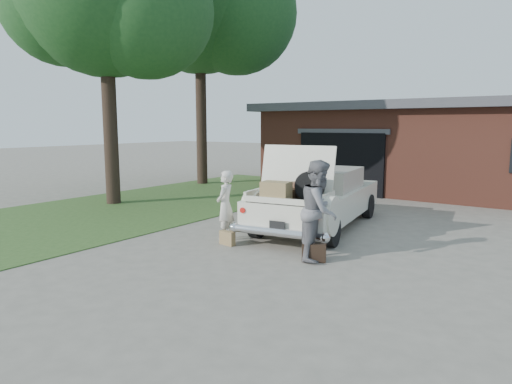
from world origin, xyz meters
The scene contains 9 objects.
ground centered at (0.00, 0.00, 0.00)m, with size 90.00×90.00×0.00m, color gray.
grass_strip centered at (-5.50, 3.00, 0.01)m, with size 6.00×16.00×0.02m, color #2D4C1E.
house centered at (0.98, 11.47, 1.67)m, with size 12.80×7.80×3.30m.
tree_back centered at (-7.49, 7.38, 7.39)m, with size 7.30×6.35×10.90m.
sedan centered at (0.32, 2.74, 0.73)m, with size 2.66×5.21×2.05m.
woman_left centered at (-0.75, 0.51, 0.75)m, with size 0.55×0.36×1.51m, color beige.
woman_right centered at (1.60, 0.36, 0.93)m, with size 0.90×0.70×1.85m, color slate.
suitcase_left centered at (-0.43, 0.17, 0.14)m, with size 0.37×0.12×0.29m, color #997C4E.
suitcase_right centered at (1.61, 0.16, 0.17)m, with size 0.43×0.14×0.33m, color black.
Camera 1 is at (5.40, -7.04, 2.48)m, focal length 32.00 mm.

